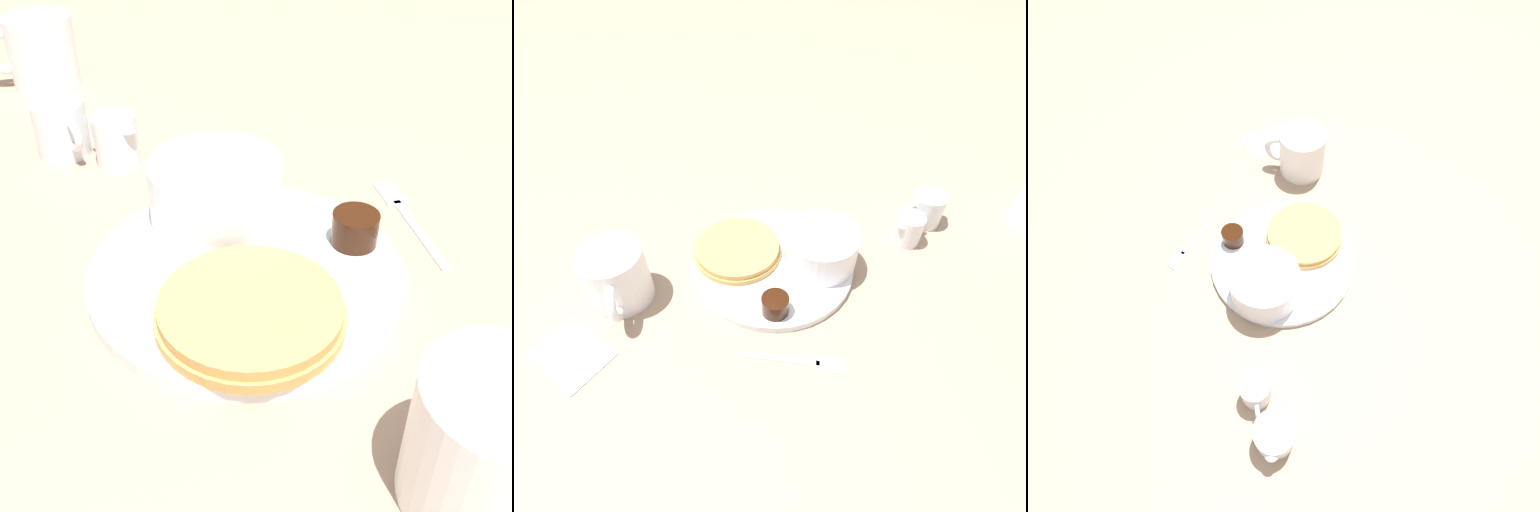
# 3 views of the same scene
# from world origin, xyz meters

# --- Properties ---
(ground_plane) EXTENTS (4.00, 4.00, 0.00)m
(ground_plane) POSITION_xyz_m (0.00, 0.00, 0.00)
(ground_plane) COLOR #9E7F66
(plate) EXTENTS (0.24, 0.24, 0.01)m
(plate) POSITION_xyz_m (0.00, 0.00, 0.01)
(plate) COLOR white
(plate) RESTS_ON ground_plane
(pancake_stack) EXTENTS (0.13, 0.13, 0.02)m
(pancake_stack) POSITION_xyz_m (-0.05, -0.03, 0.02)
(pancake_stack) COLOR tan
(pancake_stack) RESTS_ON plate
(bowl) EXTENTS (0.11, 0.11, 0.06)m
(bowl) POSITION_xyz_m (0.05, 0.05, 0.04)
(bowl) COLOR white
(bowl) RESTS_ON plate
(syrup_cup) EXTENTS (0.04, 0.04, 0.03)m
(syrup_cup) POSITION_xyz_m (0.07, -0.07, 0.03)
(syrup_cup) COLOR black
(syrup_cup) RESTS_ON plate
(butter_ramekin) EXTENTS (0.05, 0.05, 0.05)m
(butter_ramekin) POSITION_xyz_m (0.07, 0.05, 0.03)
(butter_ramekin) COLOR white
(butter_ramekin) RESTS_ON plate
(coffee_mug) EXTENTS (0.11, 0.09, 0.09)m
(coffee_mug) POSITION_xyz_m (-0.11, -0.19, 0.04)
(coffee_mug) COLOR white
(coffee_mug) RESTS_ON ground_plane
(creamer_pitcher_near) EXTENTS (0.04, 0.06, 0.05)m
(creamer_pitcher_near) POSITION_xyz_m (0.12, 0.19, 0.03)
(creamer_pitcher_near) COLOR white
(creamer_pitcher_near) RESTS_ON ground_plane
(creamer_pitcher_far) EXTENTS (0.05, 0.07, 0.06)m
(creamer_pitcher_far) POSITION_xyz_m (0.11, 0.26, 0.03)
(creamer_pitcher_far) COLOR white
(creamer_pitcher_far) RESTS_ON ground_plane
(fork) EXTENTS (0.12, 0.09, 0.00)m
(fork) POSITION_xyz_m (0.14, -0.09, 0.00)
(fork) COLOR silver
(fork) RESTS_ON ground_plane
(second_mug) EXTENTS (0.09, 0.10, 0.08)m
(second_mug) POSITION_xyz_m (0.25, 0.39, 0.04)
(second_mug) COLOR white
(second_mug) RESTS_ON ground_plane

